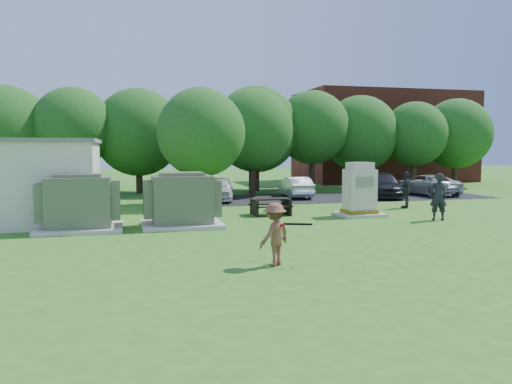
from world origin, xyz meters
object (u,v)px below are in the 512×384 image
object	(u,v)px
car_silver_a	(295,187)
person_by_generator	(438,197)
picnic_table	(271,205)
car_silver_b	(426,185)
batter	(275,234)
generator_cabinet	(360,193)
car_dark	(382,185)
transformer_right	(182,201)
person_walking_right	(406,190)
car_white	(219,189)
transformer_left	(79,204)

from	to	relation	value
car_silver_a	person_by_generator	bearing A→B (deg)	108.03
picnic_table	car_silver_b	size ratio (longest dim) A/B	0.37
picnic_table	person_by_generator	world-z (taller)	person_by_generator
batter	car_silver_a	size ratio (longest dim) A/B	0.42
car_silver_a	picnic_table	bearing A→B (deg)	67.59
generator_cabinet	picnic_table	distance (m)	3.97
generator_cabinet	car_silver_a	world-z (taller)	generator_cabinet
picnic_table	batter	distance (m)	9.70
person_by_generator	car_silver_b	xyz separation A→B (m)	(6.06, 10.10, -0.32)
car_dark	transformer_right	bearing A→B (deg)	-127.41
generator_cabinet	picnic_table	xyz separation A→B (m)	(-3.71, 1.29, -0.57)
person_walking_right	car_silver_b	world-z (taller)	person_walking_right
person_by_generator	car_white	distance (m)	12.39
person_by_generator	car_silver_b	distance (m)	11.79
picnic_table	transformer_right	bearing A→B (deg)	-151.45
transformer_right	batter	bearing A→B (deg)	-77.35
car_white	car_silver_a	xyz separation A→B (m)	(4.86, 0.72, -0.05)
person_by_generator	car_dark	bearing A→B (deg)	-87.01
car_dark	car_silver_a	bearing A→B (deg)	-172.45
transformer_left	generator_cabinet	xyz separation A→B (m)	(11.61, 1.00, 0.07)
generator_cabinet	person_walking_right	size ratio (longest dim) A/B	1.29
generator_cabinet	picnic_table	size ratio (longest dim) A/B	1.36
batter	person_by_generator	distance (m)	10.72
batter	picnic_table	bearing A→B (deg)	-140.99
person_by_generator	car_silver_a	world-z (taller)	person_by_generator
transformer_right	car_silver_b	world-z (taller)	transformer_right
transformer_left	person_walking_right	distance (m)	15.47
transformer_left	car_silver_a	size ratio (longest dim) A/B	0.78
transformer_left	car_dark	xyz separation A→B (m)	(16.81, 8.47, -0.25)
car_dark	car_silver_b	bearing A→B (deg)	29.49
generator_cabinet	batter	xyz separation A→B (m)	(-6.32, -8.05, -0.23)
transformer_left	person_by_generator	bearing A→B (deg)	-4.23
car_silver_a	transformer_right	bearing A→B (deg)	55.00
transformer_right	picnic_table	xyz separation A→B (m)	(4.20, 2.28, -0.50)
car_white	car_silver_b	bearing A→B (deg)	13.18
car_silver_b	transformer_right	bearing A→B (deg)	19.54
generator_cabinet	batter	bearing A→B (deg)	-128.16
picnic_table	car_silver_b	bearing A→B (deg)	28.79
person_walking_right	car_dark	size ratio (longest dim) A/B	0.37
car_white	person_by_generator	bearing A→B (deg)	-40.80
transformer_right	batter	size ratio (longest dim) A/B	1.87
car_silver_b	generator_cabinet	bearing A→B (deg)	33.89
batter	car_dark	xyz separation A→B (m)	(11.53, 15.52, -0.08)
generator_cabinet	car_dark	distance (m)	9.11
transformer_right	batter	xyz separation A→B (m)	(1.58, -7.05, -0.17)
picnic_table	car_silver_a	xyz separation A→B (m)	(3.71, 7.31, 0.17)
picnic_table	car_white	xyz separation A→B (m)	(-1.15, 6.58, 0.22)
person_by_generator	car_silver_a	bearing A→B (deg)	-57.96
generator_cabinet	picnic_table	world-z (taller)	generator_cabinet
car_silver_a	car_dark	xyz separation A→B (m)	(5.20, -1.12, 0.09)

